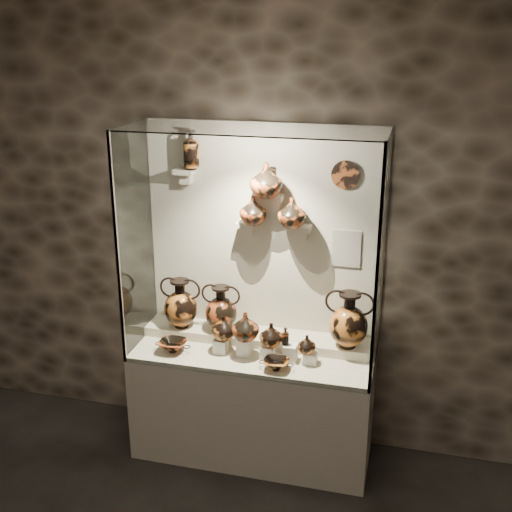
{
  "coord_description": "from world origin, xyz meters",
  "views": [
    {
      "loc": [
        1.02,
        -1.72,
        2.99
      ],
      "look_at": [
        0.02,
        2.2,
        1.55
      ],
      "focal_mm": 45.0,
      "sensor_mm": 36.0,
      "label": 1
    }
  ],
  "objects_px": {
    "jug_a": "(224,327)",
    "kylix_left": "(173,345)",
    "ovoid_vase_c": "(292,212)",
    "jug_e": "(307,344)",
    "lekythos_tall": "(191,148)",
    "ovoid_vase_a": "(253,210)",
    "amphora_right": "(349,320)",
    "kylix_right": "(276,363)",
    "amphora_left": "(181,303)",
    "amphora_mid": "(221,308)",
    "jug_c": "(271,335)",
    "ovoid_vase_b": "(266,180)",
    "jug_b": "(245,326)",
    "lekythos_small": "(285,335)"
  },
  "relations": [
    {
      "from": "amphora_mid",
      "to": "lekythos_small",
      "type": "height_order",
      "value": "amphora_mid"
    },
    {
      "from": "amphora_left",
      "to": "lekythos_tall",
      "type": "height_order",
      "value": "lekythos_tall"
    },
    {
      "from": "kylix_right",
      "to": "lekythos_tall",
      "type": "height_order",
      "value": "lekythos_tall"
    },
    {
      "from": "kylix_left",
      "to": "ovoid_vase_b",
      "type": "height_order",
      "value": "ovoid_vase_b"
    },
    {
      "from": "amphora_mid",
      "to": "jug_e",
      "type": "relative_size",
      "value": 2.66
    },
    {
      "from": "ovoid_vase_c",
      "to": "amphora_mid",
      "type": "bearing_deg",
      "value": -151.53
    },
    {
      "from": "jug_e",
      "to": "jug_a",
      "type": "bearing_deg",
      "value": -163.77
    },
    {
      "from": "jug_c",
      "to": "ovoid_vase_a",
      "type": "bearing_deg",
      "value": 141.19
    },
    {
      "from": "jug_b",
      "to": "jug_e",
      "type": "height_order",
      "value": "jug_b"
    },
    {
      "from": "amphora_left",
      "to": "amphora_right",
      "type": "relative_size",
      "value": 0.92
    },
    {
      "from": "kylix_left",
      "to": "jug_c",
      "type": "bearing_deg",
      "value": 12.68
    },
    {
      "from": "amphora_left",
      "to": "jug_e",
      "type": "relative_size",
      "value": 2.86
    },
    {
      "from": "amphora_left",
      "to": "jug_c",
      "type": "relative_size",
      "value": 2.21
    },
    {
      "from": "jug_e",
      "to": "lekythos_tall",
      "type": "xyz_separation_m",
      "value": [
        -0.89,
        0.29,
        1.24
      ]
    },
    {
      "from": "amphora_mid",
      "to": "jug_c",
      "type": "height_order",
      "value": "amphora_mid"
    },
    {
      "from": "amphora_right",
      "to": "kylix_right",
      "type": "distance_m",
      "value": 0.59
    },
    {
      "from": "kylix_right",
      "to": "lekythos_small",
      "type": "bearing_deg",
      "value": 95.16
    },
    {
      "from": "amphora_left",
      "to": "lekythos_tall",
      "type": "relative_size",
      "value": 1.25
    },
    {
      "from": "lekythos_tall",
      "to": "ovoid_vase_a",
      "type": "relative_size",
      "value": 1.51
    },
    {
      "from": "amphora_mid",
      "to": "ovoid_vase_a",
      "type": "xyz_separation_m",
      "value": [
        0.23,
        0.04,
        0.74
      ]
    },
    {
      "from": "jug_a",
      "to": "ovoid_vase_b",
      "type": "relative_size",
      "value": 0.77
    },
    {
      "from": "jug_b",
      "to": "kylix_left",
      "type": "distance_m",
      "value": 0.55
    },
    {
      "from": "kylix_right",
      "to": "jug_b",
      "type": "bearing_deg",
      "value": 170.57
    },
    {
      "from": "ovoid_vase_c",
      "to": "jug_e",
      "type": "bearing_deg",
      "value": -32.27
    },
    {
      "from": "jug_b",
      "to": "ovoid_vase_b",
      "type": "distance_m",
      "value": 1.01
    },
    {
      "from": "amphora_left",
      "to": "amphora_mid",
      "type": "xyz_separation_m",
      "value": [
        0.31,
        0.01,
        -0.01
      ]
    },
    {
      "from": "jug_a",
      "to": "lekythos_small",
      "type": "height_order",
      "value": "jug_a"
    },
    {
      "from": "jug_a",
      "to": "kylix_left",
      "type": "relative_size",
      "value": 0.71
    },
    {
      "from": "jug_c",
      "to": "jug_e",
      "type": "relative_size",
      "value": 1.3
    },
    {
      "from": "jug_b",
      "to": "ovoid_vase_b",
      "type": "relative_size",
      "value": 0.86
    },
    {
      "from": "amphora_right",
      "to": "kylix_left",
      "type": "relative_size",
      "value": 1.61
    },
    {
      "from": "jug_b",
      "to": "lekythos_tall",
      "type": "height_order",
      "value": "lekythos_tall"
    },
    {
      "from": "amphora_mid",
      "to": "lekythos_small",
      "type": "relative_size",
      "value": 2.45
    },
    {
      "from": "jug_e",
      "to": "ovoid_vase_c",
      "type": "relative_size",
      "value": 0.64
    },
    {
      "from": "amphora_mid",
      "to": "kylix_left",
      "type": "bearing_deg",
      "value": -142.49
    },
    {
      "from": "amphora_mid",
      "to": "jug_a",
      "type": "height_order",
      "value": "amphora_mid"
    },
    {
      "from": "jug_a",
      "to": "amphora_mid",
      "type": "bearing_deg",
      "value": 96.81
    },
    {
      "from": "kylix_left",
      "to": "kylix_right",
      "type": "distance_m",
      "value": 0.77
    },
    {
      "from": "jug_c",
      "to": "ovoid_vase_c",
      "type": "relative_size",
      "value": 0.83
    },
    {
      "from": "amphora_right",
      "to": "jug_e",
      "type": "relative_size",
      "value": 3.1
    },
    {
      "from": "ovoid_vase_a",
      "to": "amphora_left",
      "type": "bearing_deg",
      "value": -177.11
    },
    {
      "from": "jug_e",
      "to": "ovoid_vase_b",
      "type": "relative_size",
      "value": 0.56
    },
    {
      "from": "jug_a",
      "to": "kylix_left",
      "type": "xyz_separation_m",
      "value": [
        -0.35,
        -0.09,
        -0.14
      ]
    },
    {
      "from": "lekythos_tall",
      "to": "ovoid_vase_a",
      "type": "distance_m",
      "value": 0.6
    },
    {
      "from": "jug_a",
      "to": "ovoid_vase_b",
      "type": "distance_m",
      "value": 1.07
    },
    {
      "from": "lekythos_tall",
      "to": "amphora_left",
      "type": "bearing_deg",
      "value": -123.56
    },
    {
      "from": "amphora_right",
      "to": "kylix_left",
      "type": "distance_m",
      "value": 1.25
    },
    {
      "from": "kylix_left",
      "to": "kylix_right",
      "type": "bearing_deg",
      "value": 0.26
    },
    {
      "from": "ovoid_vase_c",
      "to": "kylix_right",
      "type": "bearing_deg",
      "value": -67.99
    },
    {
      "from": "amphora_mid",
      "to": "ovoid_vase_b",
      "type": "relative_size",
      "value": 1.49
    }
  ]
}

